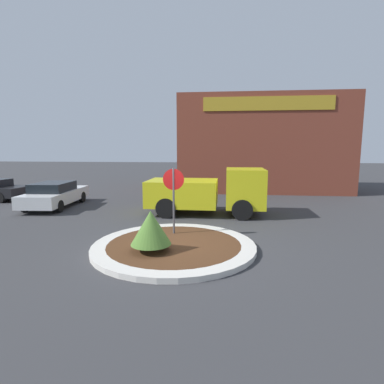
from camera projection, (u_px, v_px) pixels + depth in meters
The scene contains 7 objects.
ground_plane at pixel (174, 248), 9.52m from camera, with size 120.00×120.00×0.00m, color #38383A.
traffic_island at pixel (174, 246), 9.51m from camera, with size 5.15×5.15×0.16m.
stop_sign at pixel (174, 190), 10.44m from camera, with size 0.74×0.07×2.47m.
island_shrub at pixel (151, 227), 8.71m from camera, with size 1.19×1.19×1.21m.
utility_truck at pixel (209, 191), 14.35m from camera, with size 5.56×2.51×2.21m.
storefront_building at pixel (261, 145), 22.90m from camera, with size 12.10×6.07×6.89m.
parked_sedan_white at pixel (55, 194), 16.20m from camera, with size 2.22×4.80×1.36m.
Camera 1 is at (1.49, -9.06, 3.15)m, focal length 28.00 mm.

